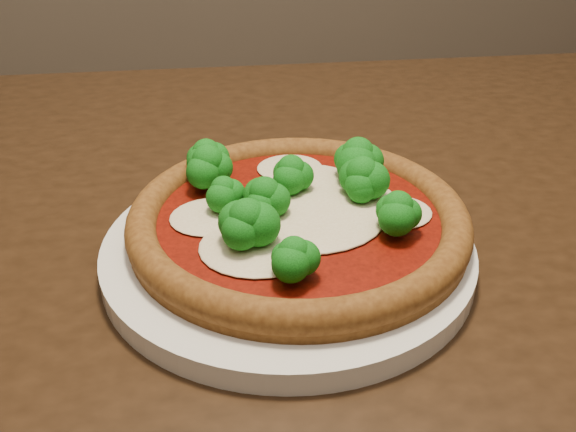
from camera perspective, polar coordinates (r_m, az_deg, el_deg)
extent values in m
cube|color=black|center=(0.56, 0.09, -3.01)|extent=(1.29, 0.98, 0.04)
cylinder|color=black|center=(1.26, 24.12, -5.02)|extent=(0.06, 0.06, 0.71)
cylinder|color=silver|center=(0.50, 0.00, -3.02)|extent=(0.29, 0.29, 0.02)
cylinder|color=brown|center=(0.51, 0.93, -0.77)|extent=(0.26, 0.26, 0.01)
torus|color=brown|center=(0.50, 0.94, -0.10)|extent=(0.27, 0.27, 0.02)
cylinder|color=#710F05|center=(0.50, 0.94, -0.05)|extent=(0.22, 0.22, 0.00)
ellipsoid|color=beige|center=(0.46, -2.38, -2.59)|extent=(0.09, 0.08, 0.01)
ellipsoid|color=beige|center=(0.50, 1.96, -0.01)|extent=(0.12, 0.11, 0.01)
ellipsoid|color=beige|center=(0.51, 9.49, 0.36)|extent=(0.06, 0.05, 0.00)
ellipsoid|color=beige|center=(0.50, -6.84, -0.03)|extent=(0.06, 0.06, 0.01)
ellipsoid|color=beige|center=(0.55, 2.14, 3.05)|extent=(0.07, 0.07, 0.01)
ellipsoid|color=beige|center=(0.52, 5.94, 1.52)|extent=(0.07, 0.06, 0.01)
ellipsoid|color=beige|center=(0.57, 0.15, 4.32)|extent=(0.06, 0.05, 0.00)
ellipsoid|color=#168C1B|center=(0.48, 9.73, 0.62)|extent=(0.04, 0.04, 0.03)
ellipsoid|color=#168C1B|center=(0.42, 0.52, -3.45)|extent=(0.04, 0.04, 0.03)
ellipsoid|color=#168C1B|center=(0.49, -2.08, 1.90)|extent=(0.04, 0.04, 0.04)
ellipsoid|color=#168C1B|center=(0.51, 6.60, 3.61)|extent=(0.05, 0.05, 0.04)
ellipsoid|color=#168C1B|center=(0.53, -7.13, 4.67)|extent=(0.05, 0.05, 0.04)
ellipsoid|color=#168C1B|center=(0.45, -3.64, -0.39)|extent=(0.05, 0.05, 0.04)
ellipsoid|color=#168C1B|center=(0.51, 6.85, 2.96)|extent=(0.03, 0.03, 0.03)
ellipsoid|color=#168C1B|center=(0.55, -7.27, 5.38)|extent=(0.04, 0.04, 0.04)
ellipsoid|color=#168C1B|center=(0.50, -5.75, 2.25)|extent=(0.03, 0.03, 0.03)
ellipsoid|color=#168C1B|center=(0.52, 0.28, 3.98)|extent=(0.04, 0.04, 0.03)
ellipsoid|color=#168C1B|center=(0.54, 6.22, 5.30)|extent=(0.05, 0.05, 0.04)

